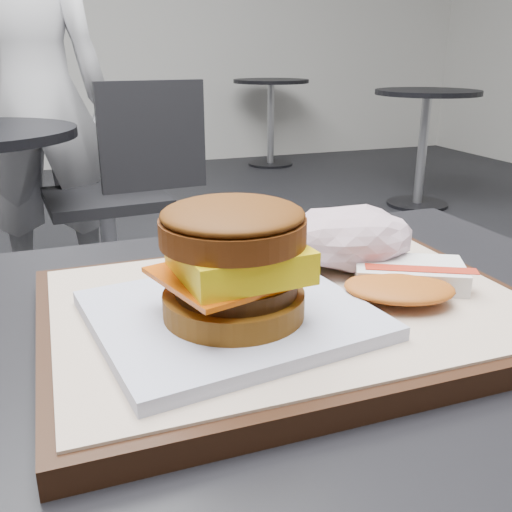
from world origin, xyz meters
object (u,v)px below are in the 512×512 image
Objects in this scene: crumpled_wrapper at (349,238)px; patron at (35,98)px; serving_tray at (289,311)px; neighbor_chair at (123,184)px; breakfast_sandwich at (233,274)px; hash_brown at (405,280)px.

patron is at bearing 97.74° from crumpled_wrapper.
patron is (-0.19, 2.07, 0.02)m from serving_tray.
neighbor_chair is 0.51m from patron.
crumpled_wrapper is 0.14× the size of neighbor_chair.
neighbor_chair reaches higher than crumpled_wrapper.
crumpled_wrapper is (0.14, 0.08, -0.01)m from breakfast_sandwich.
breakfast_sandwich is (-0.06, -0.03, 0.05)m from serving_tray.
breakfast_sandwich is 0.13× the size of patron.
crumpled_wrapper is at bearing 30.44° from breakfast_sandwich.
hash_brown is at bearing 3.86° from breakfast_sandwich.
patron is (-0.29, 2.09, 0.00)m from hash_brown.
breakfast_sandwich reaches higher than crumpled_wrapper.
hash_brown is 1.11× the size of crumpled_wrapper.
serving_tray is 0.10m from hash_brown.
hash_brown is 0.15× the size of neighbor_chair.
breakfast_sandwich reaches higher than hash_brown.
hash_brown reaches higher than serving_tray.
serving_tray is 2.08m from patron.
breakfast_sandwich reaches higher than serving_tray.
hash_brown is at bearing -10.18° from serving_tray.
patron reaches higher than serving_tray.
crumpled_wrapper reaches higher than serving_tray.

